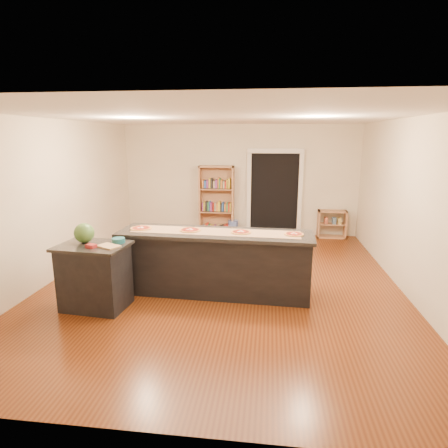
# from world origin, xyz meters

# --- Properties ---
(room) EXTENTS (6.00, 7.00, 2.80)m
(room) POSITION_xyz_m (0.00, 0.00, 1.40)
(room) COLOR beige
(room) RESTS_ON ground
(doorway) EXTENTS (1.40, 0.09, 2.21)m
(doorway) POSITION_xyz_m (0.90, 3.46, 1.20)
(doorway) COLOR black
(doorway) RESTS_ON room
(kitchen_island) EXTENTS (3.09, 0.84, 1.02)m
(kitchen_island) POSITION_xyz_m (-0.06, -0.45, 0.51)
(kitchen_island) COLOR black
(kitchen_island) RESTS_ON ground
(side_counter) EXTENTS (0.98, 0.72, 0.97)m
(side_counter) POSITION_xyz_m (-1.74, -1.21, 0.49)
(side_counter) COLOR black
(side_counter) RESTS_ON ground
(bookshelf) EXTENTS (0.89, 0.32, 1.78)m
(bookshelf) POSITION_xyz_m (-0.57, 3.29, 0.89)
(bookshelf) COLOR tan
(bookshelf) RESTS_ON ground
(low_shelf) EXTENTS (0.70, 0.30, 0.70)m
(low_shelf) POSITION_xyz_m (2.36, 3.30, 0.35)
(low_shelf) COLOR tan
(low_shelf) RESTS_ON ground
(waste_bin) EXTENTS (0.26, 0.26, 0.39)m
(waste_bin) POSITION_xyz_m (-0.13, 3.24, 0.19)
(waste_bin) COLOR #4F66B1
(waste_bin) RESTS_ON ground
(kraft_paper) EXTENTS (2.70, 0.60, 0.00)m
(kraft_paper) POSITION_xyz_m (-0.06, -0.43, 1.02)
(kraft_paper) COLOR #A67E55
(kraft_paper) RESTS_ON kitchen_island
(watermelon) EXTENTS (0.29, 0.29, 0.29)m
(watermelon) POSITION_xyz_m (-1.90, -1.12, 1.12)
(watermelon) COLOR #144214
(watermelon) RESTS_ON side_counter
(cutting_board) EXTENTS (0.37, 0.33, 0.02)m
(cutting_board) POSITION_xyz_m (-1.46, -1.29, 0.98)
(cutting_board) COLOR tan
(cutting_board) RESTS_ON side_counter
(package_red) EXTENTS (0.16, 0.13, 0.05)m
(package_red) POSITION_xyz_m (-1.69, -1.36, 1.00)
(package_red) COLOR maroon
(package_red) RESTS_ON side_counter
(package_teal) EXTENTS (0.19, 0.19, 0.07)m
(package_teal) POSITION_xyz_m (-1.41, -1.08, 1.01)
(package_teal) COLOR #195966
(package_teal) RESTS_ON side_counter
(pizza_a) EXTENTS (0.33, 0.33, 0.02)m
(pizza_a) POSITION_xyz_m (-1.30, -0.40, 1.03)
(pizza_a) COLOR tan
(pizza_a) RESTS_ON kitchen_island
(pizza_b) EXTENTS (0.33, 0.33, 0.02)m
(pizza_b) POSITION_xyz_m (-0.47, -0.42, 1.03)
(pizza_b) COLOR tan
(pizza_b) RESTS_ON kitchen_island
(pizza_c) EXTENTS (0.33, 0.33, 0.02)m
(pizza_c) POSITION_xyz_m (0.35, -0.45, 1.03)
(pizza_c) COLOR tan
(pizza_c) RESTS_ON kitchen_island
(pizza_d) EXTENTS (0.29, 0.29, 0.02)m
(pizza_d) POSITION_xyz_m (1.17, -0.48, 1.03)
(pizza_d) COLOR tan
(pizza_d) RESTS_ON kitchen_island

